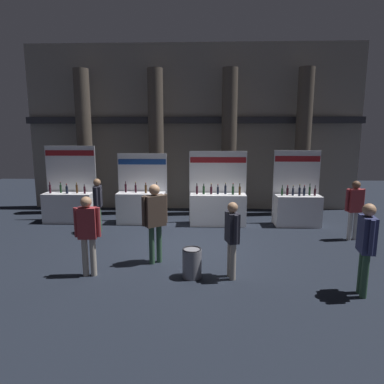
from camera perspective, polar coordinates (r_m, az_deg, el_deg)
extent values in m
plane|color=black|center=(8.85, -0.82, -9.39)|extent=(24.98, 24.98, 0.00)
cube|color=gray|center=(12.99, 0.20, 10.69)|extent=(12.49, 0.25, 6.15)
cube|color=#2D2D33|center=(12.69, 0.16, 12.09)|extent=(12.49, 0.20, 0.24)
cylinder|color=#51473D|center=(12.91, -17.76, 7.96)|extent=(0.54, 0.54, 5.14)
cylinder|color=#51473D|center=(12.28, -6.10, 8.29)|extent=(0.54, 0.54, 5.14)
cylinder|color=#51473D|center=(12.19, 6.28, 8.28)|extent=(0.54, 0.54, 5.14)
cylinder|color=#51473D|center=(12.65, 18.28, 7.90)|extent=(0.54, 0.54, 5.14)
cube|color=white|center=(11.85, -20.13, -2.50)|extent=(1.60, 0.60, 0.98)
cube|color=white|center=(12.02, -19.74, 1.41)|extent=(1.68, 0.04, 2.51)
cube|color=maroon|center=(11.90, -20.08, 6.24)|extent=(1.63, 0.01, 0.18)
cylinder|color=black|center=(11.92, -22.95, 0.46)|extent=(0.07, 0.07, 0.28)
cylinder|color=black|center=(11.89, -23.01, 1.32)|extent=(0.03, 0.03, 0.08)
cylinder|color=red|center=(11.89, -23.02, 1.55)|extent=(0.03, 0.03, 0.02)
cylinder|color=#19381E|center=(11.91, -21.38, 0.49)|extent=(0.07, 0.07, 0.25)
cylinder|color=#19381E|center=(11.88, -21.43, 1.31)|extent=(0.03, 0.03, 0.09)
cylinder|color=red|center=(11.87, -21.45, 1.57)|extent=(0.03, 0.03, 0.02)
cylinder|color=black|center=(11.66, -20.47, 0.31)|extent=(0.08, 0.08, 0.24)
cylinder|color=black|center=(11.63, -20.52, 1.06)|extent=(0.03, 0.03, 0.07)
cylinder|color=red|center=(11.63, -20.53, 1.28)|extent=(0.03, 0.03, 0.02)
cylinder|color=#472D14|center=(11.64, -18.96, 0.49)|extent=(0.07, 0.07, 0.27)
cylinder|color=#472D14|center=(11.61, -19.01, 1.31)|extent=(0.03, 0.03, 0.07)
cylinder|color=gold|center=(11.61, -19.02, 1.51)|extent=(0.03, 0.03, 0.02)
cylinder|color=black|center=(11.45, -17.77, 0.30)|extent=(0.06, 0.06, 0.23)
cylinder|color=black|center=(11.43, -17.81, 1.04)|extent=(0.03, 0.03, 0.06)
cylinder|color=black|center=(11.42, -17.82, 1.24)|extent=(0.03, 0.03, 0.02)
cube|color=white|center=(11.13, -8.58, -2.69)|extent=(1.55, 0.60, 1.01)
cube|color=white|center=(11.34, -8.35, 0.78)|extent=(1.62, 0.04, 2.26)
cube|color=navy|center=(11.21, -8.49, 5.10)|extent=(1.58, 0.01, 0.18)
cylinder|color=black|center=(11.19, -11.19, 0.65)|extent=(0.06, 0.06, 0.27)
cylinder|color=black|center=(11.16, -11.22, 1.54)|extent=(0.03, 0.03, 0.08)
cylinder|color=black|center=(11.15, -11.23, 1.78)|extent=(0.03, 0.03, 0.02)
cylinder|color=black|center=(11.10, -9.54, 0.54)|extent=(0.06, 0.06, 0.24)
cylinder|color=black|center=(11.07, -9.56, 1.37)|extent=(0.03, 0.03, 0.08)
cylinder|color=gold|center=(11.06, -9.57, 1.63)|extent=(0.03, 0.03, 0.02)
cylinder|color=#472D14|center=(10.94, -7.85, 0.49)|extent=(0.07, 0.07, 0.26)
cylinder|color=#472D14|center=(10.91, -7.87, 1.32)|extent=(0.03, 0.03, 0.06)
cylinder|color=red|center=(10.91, -7.87, 1.53)|extent=(0.03, 0.03, 0.02)
cylinder|color=black|center=(10.87, -5.99, 0.51)|extent=(0.07, 0.07, 0.27)
cylinder|color=black|center=(10.85, -6.00, 1.44)|extent=(0.03, 0.03, 0.08)
cylinder|color=gold|center=(10.84, -6.01, 1.70)|extent=(0.03, 0.03, 0.02)
cube|color=white|center=(10.83, 4.40, -2.98)|extent=(1.77, 0.60, 1.00)
cube|color=white|center=(11.03, 4.38, 0.83)|extent=(1.86, 0.04, 2.35)
cube|color=maroon|center=(10.90, 4.45, 5.45)|extent=(1.80, 0.01, 0.18)
cylinder|color=black|center=(10.69, 0.84, 0.33)|extent=(0.07, 0.07, 0.26)
cylinder|color=black|center=(10.67, 0.84, 1.20)|extent=(0.03, 0.03, 0.08)
cylinder|color=black|center=(10.66, 0.84, 1.46)|extent=(0.03, 0.03, 0.02)
cylinder|color=#19381E|center=(10.69, 2.00, 0.31)|extent=(0.07, 0.07, 0.25)
cylinder|color=#19381E|center=(10.66, 2.00, 1.15)|extent=(0.03, 0.03, 0.07)
cylinder|color=black|center=(10.66, 2.01, 1.37)|extent=(0.03, 0.03, 0.02)
cylinder|color=black|center=(10.71, 3.27, 0.26)|extent=(0.07, 0.07, 0.23)
cylinder|color=black|center=(10.68, 3.28, 1.11)|extent=(0.03, 0.03, 0.09)
cylinder|color=gold|center=(10.68, 3.28, 1.39)|extent=(0.03, 0.03, 0.02)
cylinder|color=black|center=(10.71, 4.41, 0.25)|extent=(0.07, 0.07, 0.23)
cylinder|color=black|center=(10.69, 4.42, 1.04)|extent=(0.03, 0.03, 0.07)
cylinder|color=red|center=(10.68, 4.42, 1.27)|extent=(0.03, 0.03, 0.02)
cylinder|color=black|center=(10.76, 5.69, 0.38)|extent=(0.07, 0.07, 0.27)
cylinder|color=black|center=(10.73, 5.70, 1.28)|extent=(0.03, 0.03, 0.07)
cylinder|color=gold|center=(10.72, 5.71, 1.51)|extent=(0.03, 0.03, 0.02)
cylinder|color=#19381E|center=(10.69, 6.97, 0.25)|extent=(0.08, 0.08, 0.26)
cylinder|color=#19381E|center=(10.66, 6.99, 1.17)|extent=(0.03, 0.03, 0.09)
cylinder|color=red|center=(10.65, 6.99, 1.44)|extent=(0.03, 0.03, 0.02)
cylinder|color=#472D14|center=(10.67, 8.09, 0.22)|extent=(0.07, 0.07, 0.26)
cylinder|color=#472D14|center=(10.64, 8.11, 1.14)|extent=(0.03, 0.03, 0.09)
cylinder|color=black|center=(10.64, 8.12, 1.42)|extent=(0.03, 0.03, 0.02)
cube|color=white|center=(11.21, 17.47, -3.03)|extent=(1.40, 0.60, 0.98)
cube|color=white|center=(11.40, 17.21, 0.78)|extent=(1.47, 0.04, 2.38)
cube|color=maroon|center=(11.27, 17.49, 5.39)|extent=(1.43, 0.01, 0.18)
cylinder|color=#19381E|center=(10.94, 15.04, 0.01)|extent=(0.06, 0.06, 0.23)
cylinder|color=#19381E|center=(10.92, 15.08, 0.83)|extent=(0.03, 0.03, 0.09)
cylinder|color=black|center=(10.91, 15.10, 1.10)|extent=(0.03, 0.03, 0.02)
cylinder|color=black|center=(11.06, 15.88, 0.07)|extent=(0.08, 0.08, 0.23)
cylinder|color=black|center=(11.04, 15.92, 0.83)|extent=(0.03, 0.03, 0.07)
cylinder|color=red|center=(11.03, 15.93, 1.06)|extent=(0.03, 0.03, 0.02)
cylinder|color=black|center=(11.03, 16.76, 0.01)|extent=(0.07, 0.07, 0.23)
cylinder|color=black|center=(11.01, 16.80, 0.80)|extent=(0.03, 0.03, 0.08)
cylinder|color=gold|center=(11.00, 16.81, 1.05)|extent=(0.03, 0.03, 0.02)
cylinder|color=black|center=(11.01, 17.77, 0.02)|extent=(0.07, 0.07, 0.26)
cylinder|color=black|center=(10.98, 17.82, 0.93)|extent=(0.03, 0.03, 0.09)
cylinder|color=gold|center=(10.97, 17.84, 1.20)|extent=(0.03, 0.03, 0.02)
cylinder|color=black|center=(11.11, 18.50, 0.01)|extent=(0.07, 0.07, 0.24)
cylinder|color=black|center=(11.09, 18.54, 0.81)|extent=(0.03, 0.03, 0.08)
cylinder|color=red|center=(11.08, 18.56, 1.05)|extent=(0.03, 0.03, 0.02)
cylinder|color=#19381E|center=(11.23, 19.34, 0.14)|extent=(0.06, 0.06, 0.27)
cylinder|color=#19381E|center=(11.20, 19.39, 1.04)|extent=(0.03, 0.03, 0.09)
cylinder|color=black|center=(11.19, 19.41, 1.30)|extent=(0.03, 0.03, 0.02)
cylinder|color=black|center=(11.24, 20.13, -0.02)|extent=(0.07, 0.07, 0.22)
cylinder|color=black|center=(11.21, 20.18, 0.76)|extent=(0.03, 0.03, 0.09)
cylinder|color=black|center=(11.21, 20.20, 1.02)|extent=(0.03, 0.03, 0.02)
cylinder|color=slate|center=(7.06, 0.00, -12.02)|extent=(0.40, 0.40, 0.59)
torus|color=black|center=(6.95, 0.00, -9.65)|extent=(0.39, 0.39, 0.02)
cylinder|color=#ADA393|center=(7.43, -17.68, -10.47)|extent=(0.12, 0.12, 0.81)
cylinder|color=#ADA393|center=(7.38, -16.42, -10.52)|extent=(0.12, 0.12, 0.81)
cube|color=maroon|center=(7.19, -17.36, -5.05)|extent=(0.38, 0.23, 0.64)
sphere|color=tan|center=(7.09, -17.54, -1.62)|extent=(0.22, 0.22, 0.22)
cylinder|color=maroon|center=(7.25, -19.11, -4.89)|extent=(0.08, 0.08, 0.61)
cylinder|color=maroon|center=(7.12, -15.59, -4.95)|extent=(0.08, 0.08, 0.61)
cylinder|color=#33563D|center=(10.32, -15.60, -4.64)|extent=(0.12, 0.12, 0.78)
cylinder|color=#33563D|center=(10.49, -15.46, -4.39)|extent=(0.12, 0.12, 0.78)
cube|color=#23232D|center=(10.26, -15.71, -0.73)|extent=(0.27, 0.44, 0.62)
sphere|color=#8C6647|center=(10.19, -15.83, 1.59)|extent=(0.21, 0.21, 0.21)
cylinder|color=#23232D|center=(10.01, -15.92, -0.91)|extent=(0.08, 0.08, 0.59)
cylinder|color=#23232D|center=(10.50, -15.52, -0.39)|extent=(0.08, 0.08, 0.59)
cylinder|color=#33563D|center=(7.74, -6.85, -8.93)|extent=(0.12, 0.12, 0.88)
cylinder|color=#33563D|center=(7.82, -5.60, -8.71)|extent=(0.12, 0.12, 0.88)
cube|color=#47382D|center=(7.56, -6.34, -3.16)|extent=(0.52, 0.47, 0.70)
sphere|color=tan|center=(7.46, -6.41, 0.39)|extent=(0.24, 0.24, 0.24)
cylinder|color=#47382D|center=(7.44, -8.23, -3.28)|extent=(0.08, 0.08, 0.66)
cylinder|color=#47382D|center=(7.67, -4.50, -2.79)|extent=(0.08, 0.08, 0.66)
cylinder|color=#ADA393|center=(7.11, 6.50, -11.17)|extent=(0.12, 0.12, 0.77)
cylinder|color=#ADA393|center=(6.97, 6.95, -11.64)|extent=(0.12, 0.12, 0.77)
cube|color=#23232D|center=(6.81, 6.84, -6.01)|extent=(0.29, 0.39, 0.61)
sphere|color=tan|center=(6.71, 6.92, -2.61)|extent=(0.21, 0.21, 0.21)
cylinder|color=#23232D|center=(7.01, 6.25, -5.42)|extent=(0.08, 0.08, 0.58)
cylinder|color=#23232D|center=(6.62, 7.48, -6.39)|extent=(0.08, 0.08, 0.58)
cylinder|color=silver|center=(10.30, 25.22, -5.22)|extent=(0.12, 0.12, 0.80)
cylinder|color=silver|center=(10.39, 26.02, -5.16)|extent=(0.12, 0.12, 0.80)
cube|color=maroon|center=(10.19, 25.93, -1.30)|extent=(0.41, 0.30, 0.63)
sphere|color=brown|center=(10.12, 26.12, 1.10)|extent=(0.22, 0.22, 0.22)
cylinder|color=maroon|center=(10.06, 24.82, -1.26)|extent=(0.08, 0.08, 0.60)
cylinder|color=maroon|center=(10.32, 27.03, -1.17)|extent=(0.08, 0.08, 0.60)
cylinder|color=#33563D|center=(7.10, 26.82, -11.99)|extent=(0.12, 0.12, 0.83)
cylinder|color=#33563D|center=(6.94, 27.25, -12.54)|extent=(0.12, 0.12, 0.83)
cube|color=navy|center=(6.79, 27.55, -6.41)|extent=(0.28, 0.44, 0.66)
sphere|color=tan|center=(6.68, 27.86, -2.71)|extent=(0.23, 0.23, 0.23)
cylinder|color=navy|center=(7.01, 26.96, -5.71)|extent=(0.08, 0.08, 0.63)
cylinder|color=navy|center=(6.56, 28.20, -6.88)|extent=(0.08, 0.08, 0.63)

